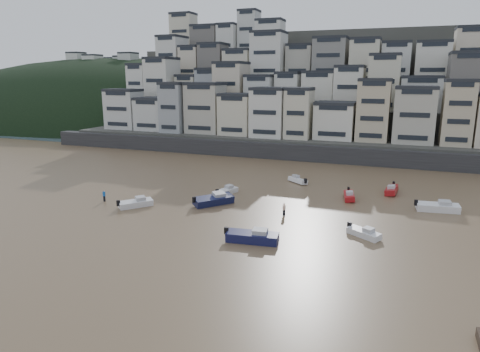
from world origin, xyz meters
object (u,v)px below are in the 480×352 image
at_px(boat_c, 214,199).
at_px(person_pink, 284,210).
at_px(boat_b, 364,232).
at_px(person_blue, 104,196).
at_px(boat_e, 349,195).
at_px(boat_j, 136,202).
at_px(boat_f, 227,190).
at_px(boat_h, 298,179).
at_px(boat_g, 438,206).
at_px(boat_i, 392,189).
at_px(boat_a, 252,235).

relative_size(boat_c, person_pink, 3.72).
xyz_separation_m(boat_b, person_blue, (-37.31, 1.22, 0.26)).
distance_m(boat_e, boat_j, 31.55).
bearing_deg(boat_f, person_pink, -103.88).
bearing_deg(person_pink, boat_e, 57.46).
xyz_separation_m(boat_h, person_pink, (2.43, -18.30, 0.27)).
relative_size(boat_g, person_blue, 3.47).
bearing_deg(boat_g, boat_c, -172.80).
distance_m(boat_e, boat_i, 8.23).
bearing_deg(boat_b, boat_f, -174.50).
relative_size(boat_h, boat_g, 0.73).
bearing_deg(boat_h, person_pink, 136.88).
bearing_deg(boat_g, boat_a, -143.74).
xyz_separation_m(boat_e, boat_g, (12.11, -1.87, 0.16)).
relative_size(boat_c, boat_i, 1.22).
distance_m(boat_b, boat_f, 24.72).
bearing_deg(boat_c, boat_i, -18.18).
distance_m(boat_c, person_pink, 10.88).
distance_m(boat_c, boat_g, 31.13).
distance_m(boat_b, boat_g, 15.99).
height_order(boat_b, boat_i, boat_i).
bearing_deg(person_blue, boat_b, -1.88).
distance_m(boat_i, boat_j, 39.51).
relative_size(boat_f, boat_i, 0.87).
relative_size(boat_h, person_blue, 2.54).
bearing_deg(boat_i, boat_a, -22.07).
distance_m(boat_e, boat_c, 20.53).
bearing_deg(boat_j, boat_f, -1.46).
distance_m(boat_e, person_pink, 13.27).
height_order(boat_i, person_pink, person_pink).
bearing_deg(boat_c, boat_a, -100.70).
bearing_deg(boat_i, person_blue, -58.32).
bearing_deg(boat_j, boat_i, -19.31).
bearing_deg(boat_g, boat_j, -169.88).
distance_m(boat_h, boat_j, 28.55).
distance_m(boat_h, boat_g, 23.47).
bearing_deg(boat_h, boat_c, 103.15).
distance_m(boat_a, boat_e, 22.87).
bearing_deg(boat_a, boat_g, 37.41).
bearing_deg(boat_e, boat_b, 2.79).
height_order(boat_e, boat_c, boat_c).
xyz_separation_m(boat_a, boat_c, (-9.90, 11.46, 0.01)).
relative_size(boat_i, boat_j, 1.02).
xyz_separation_m(boat_a, boat_e, (8.05, 21.41, -0.21)).
xyz_separation_m(boat_b, boat_a, (-11.54, -6.06, 0.26)).
bearing_deg(boat_e, boat_a, -30.63).
distance_m(boat_j, person_pink, 21.02).
xyz_separation_m(boat_j, person_pink, (20.71, 3.64, 0.16)).
height_order(boat_b, boat_c, boat_c).
relative_size(boat_h, boat_i, 0.83).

